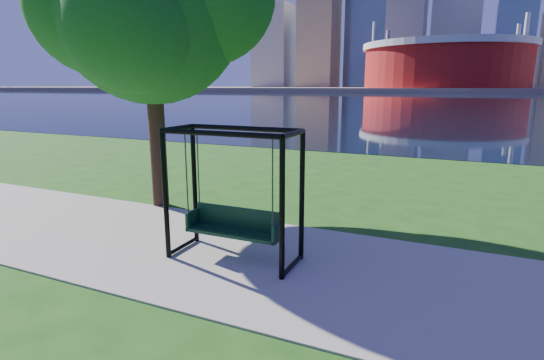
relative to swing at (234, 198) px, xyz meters
The scene contains 8 objects.
ground 1.39m from the swing, 43.64° to the left, with size 900.00×900.00×0.00m, color #1E5114.
path 1.26m from the swing, ahead, with size 120.00×4.00×0.03m, color #9E937F.
river 102.58m from the swing, 89.66° to the left, with size 900.00×180.00×0.02m, color black.
far_bank 306.57m from the swing, 89.89° to the left, with size 900.00×228.00×2.00m, color #937F60.
stadium 236.12m from the swing, 92.28° to the left, with size 83.00×83.00×32.00m.
skyline 321.87m from the swing, 90.66° to the left, with size 392.00×66.00×96.50m.
swing is the anchor object (origin of this frame).
park_tree 5.58m from the swing, 146.90° to the left, with size 5.63×5.09×7.00m.
Camera 1 is at (2.92, -6.70, 2.99)m, focal length 28.00 mm.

